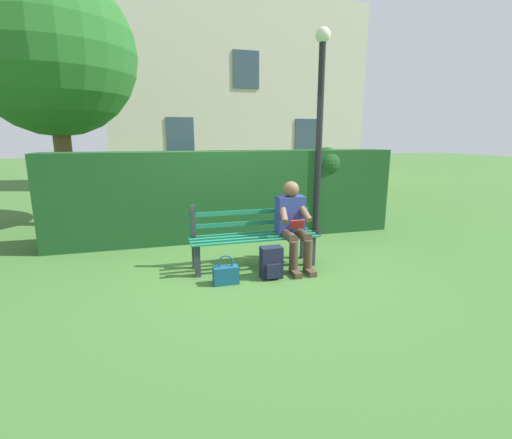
% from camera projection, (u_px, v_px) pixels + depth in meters
% --- Properties ---
extents(ground, '(60.00, 60.00, 0.00)m').
position_uv_depth(ground, '(254.00, 267.00, 5.06)').
color(ground, '#3D6B2D').
extents(park_bench, '(1.75, 0.48, 0.87)m').
position_uv_depth(park_bench, '(253.00, 236.00, 5.02)').
color(park_bench, '#2D3338').
rests_on(park_bench, ground).
extents(person_seated, '(0.44, 0.73, 1.17)m').
position_uv_depth(person_seated, '(293.00, 222.00, 4.97)').
color(person_seated, navy).
rests_on(person_seated, ground).
extents(hedge_backdrop, '(6.00, 0.69, 1.58)m').
position_uv_depth(hedge_backdrop, '(230.00, 193.00, 6.40)').
color(hedge_backdrop, '#19471E').
rests_on(hedge_backdrop, ground).
extents(tree, '(3.20, 3.04, 4.80)m').
position_uv_depth(tree, '(46.00, 57.00, 6.81)').
color(tree, brown).
rests_on(tree, ground).
extents(building_facade, '(9.05, 2.82, 6.38)m').
position_uv_depth(building_facade, '(237.00, 98.00, 13.65)').
color(building_facade, beige).
rests_on(building_facade, ground).
extents(backpack, '(0.27, 0.24, 0.41)m').
position_uv_depth(backpack, '(271.00, 263.00, 4.62)').
color(backpack, '#191E33').
rests_on(backpack, ground).
extents(handbag, '(0.31, 0.15, 0.37)m').
position_uv_depth(handbag, '(226.00, 274.00, 4.45)').
color(handbag, navy).
rests_on(handbag, ground).
extents(lamp_post, '(0.25, 0.25, 3.51)m').
position_uv_depth(lamp_post, '(320.00, 123.00, 6.24)').
color(lamp_post, black).
rests_on(lamp_post, ground).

